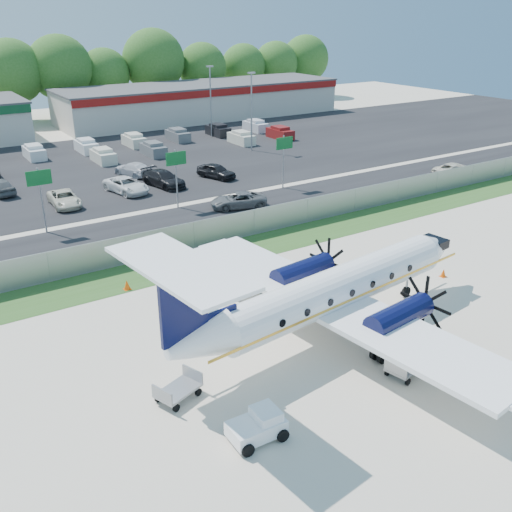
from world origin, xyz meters
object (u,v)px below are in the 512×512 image
aircraft (332,290)px  pushback_tug (259,425)px  baggage_cart_near (406,365)px  baggage_cart_far (178,389)px

aircraft → pushback_tug: (-7.46, -4.64, -1.91)m
pushback_tug → baggage_cart_near: 8.02m
aircraft → pushback_tug: 8.99m
baggage_cart_far → pushback_tug: bearing=-67.8°
aircraft → baggage_cart_far: size_ratio=9.33×
pushback_tug → baggage_cart_far: (-1.59, 3.91, -0.09)m
aircraft → baggage_cart_far: aircraft is taller
baggage_cart_far → aircraft: bearing=4.6°
baggage_cart_near → baggage_cart_far: bearing=157.3°
baggage_cart_far → baggage_cart_near: bearing=-22.7°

